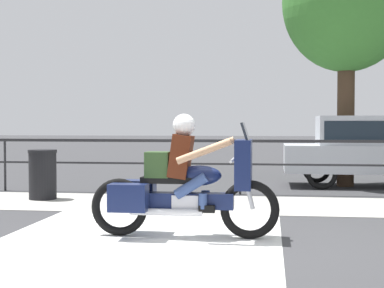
{
  "coord_description": "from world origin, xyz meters",
  "views": [
    {
      "loc": [
        0.61,
        -7.11,
        1.47
      ],
      "look_at": [
        -0.55,
        1.58,
        1.15
      ],
      "focal_mm": 55.0,
      "sensor_mm": 36.0,
      "label": 1
    }
  ],
  "objects": [
    {
      "name": "sidewalk_band",
      "position": [
        0.0,
        3.4,
        0.01
      ],
      "size": [
        44.0,
        2.4,
        0.01
      ],
      "primitive_type": "cube",
      "color": "#A8A59E",
      "rests_on": "ground"
    },
    {
      "name": "fence_railing",
      "position": [
        0.0,
        4.97,
        0.89
      ],
      "size": [
        36.0,
        0.05,
        1.13
      ],
      "color": "#232326",
      "rests_on": "ground"
    },
    {
      "name": "crosswalk_band",
      "position": [
        -1.02,
        -0.2,
        0.0
      ],
      "size": [
        3.55,
        6.0,
        0.01
      ],
      "primitive_type": "cube",
      "color": "silver",
      "rests_on": "ground"
    },
    {
      "name": "parked_car",
      "position": [
        2.95,
        6.79,
        0.92
      ],
      "size": [
        4.24,
        1.62,
        1.63
      ],
      "rotation": [
        0.0,
        0.0,
        0.0
      ],
      "color": "#B7BCC4",
      "rests_on": "ground"
    },
    {
      "name": "trash_bin",
      "position": [
        -3.71,
        3.63,
        0.48
      ],
      "size": [
        0.55,
        0.55,
        0.96
      ],
      "color": "black",
      "rests_on": "ground"
    },
    {
      "name": "tree_behind_car",
      "position": [
        2.34,
        6.85,
        4.23
      ],
      "size": [
        2.95,
        2.95,
        5.9
      ],
      "color": "#473323",
      "rests_on": "ground"
    },
    {
      "name": "ground_plane",
      "position": [
        0.0,
        0.0,
        0.0
      ],
      "size": [
        120.0,
        120.0,
        0.0
      ],
      "primitive_type": "plane",
      "color": "#38383A"
    },
    {
      "name": "motorcycle",
      "position": [
        -0.48,
        0.3,
        0.7
      ],
      "size": [
        2.44,
        0.76,
        1.59
      ],
      "rotation": [
        0.0,
        0.0,
        -0.02
      ],
      "color": "black",
      "rests_on": "ground"
    }
  ]
}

